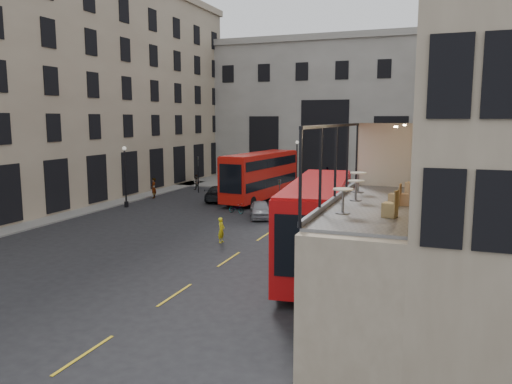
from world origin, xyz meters
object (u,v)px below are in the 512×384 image
(cafe_table_far, at_px, (358,179))
(cafe_chair_a, at_px, (390,209))
(street_lamp_b, at_px, (297,168))
(cafe_table_near, at_px, (343,197))
(pedestrian_e, at_px, (154,188))
(bicycle, at_px, (236,208))
(pedestrian_b, at_px, (284,177))
(car_c, at_px, (219,193))
(traffic_light_near, at_px, (279,201))
(pedestrian_d, at_px, (387,182))
(traffic_light_far, at_px, (198,170))
(pedestrian_a, at_px, (197,182))
(pedestrian_c, at_px, (327,175))
(street_lamp_a, at_px, (125,180))
(car_a, at_px, (260,209))
(cafe_chair_b, at_px, (404,199))
(cyclist, at_px, (221,230))
(car_b, at_px, (288,187))
(bus_far, at_px, (261,174))
(bus_near, at_px, (318,221))
(cafe_chair_d, at_px, (412,188))
(cafe_table_mid, at_px, (356,187))
(cafe_chair_c, at_px, (395,199))

(cafe_table_far, height_order, cafe_chair_a, cafe_chair_a)
(street_lamp_b, xyz_separation_m, cafe_table_near, (11.74, -36.34, 2.76))
(pedestrian_e, relative_size, cafe_table_far, 2.32)
(bicycle, height_order, pedestrian_e, pedestrian_e)
(pedestrian_b, bearing_deg, car_c, -165.89)
(cafe_table_near, distance_m, cafe_table_far, 5.02)
(traffic_light_near, relative_size, pedestrian_d, 2.28)
(traffic_light_far, height_order, pedestrian_e, traffic_light_far)
(pedestrian_a, relative_size, pedestrian_c, 0.85)
(street_lamp_a, distance_m, car_a, 12.79)
(pedestrian_e, bearing_deg, cafe_chair_b, 25.53)
(cyclist, height_order, cafe_table_far, cafe_table_far)
(bicycle, height_order, cyclist, cyclist)
(car_b, height_order, car_c, car_b)
(car_b, relative_size, pedestrian_c, 2.31)
(bus_far, xyz_separation_m, cafe_chair_b, (14.66, -25.46, 2.30))
(traffic_light_near, relative_size, car_b, 0.84)
(cafe_chair_a, bearing_deg, bus_far, 117.31)
(cyclist, relative_size, pedestrian_b, 0.97)
(car_c, relative_size, pedestrian_c, 2.51)
(pedestrian_c, xyz_separation_m, cafe_table_near, (9.60, -42.24, 4.16))
(traffic_light_near, xyz_separation_m, bus_near, (4.04, -6.30, 0.17))
(street_lamp_b, bearing_deg, bicycle, -93.06)
(traffic_light_near, xyz_separation_m, pedestrian_d, (4.37, 25.07, -1.59))
(traffic_light_far, xyz_separation_m, pedestrian_c, (11.14, 11.90, -1.44))
(pedestrian_b, bearing_deg, street_lamp_b, -120.77)
(car_a, height_order, cafe_chair_a, cafe_chair_a)
(street_lamp_b, xyz_separation_m, cyclist, (2.05, -24.67, -1.60))
(bus_near, relative_size, cyclist, 7.41)
(traffic_light_far, bearing_deg, car_b, 13.61)
(traffic_light_near, xyz_separation_m, cafe_table_near, (6.74, -14.34, 2.72))
(pedestrian_d, height_order, cafe_chair_d, cafe_chair_d)
(pedestrian_c, bearing_deg, car_c, 35.65)
(pedestrian_a, bearing_deg, cafe_chair_d, -41.03)
(street_lamp_b, bearing_deg, cafe_chair_b, -68.31)
(cyclist, xyz_separation_m, cafe_table_near, (9.69, -11.66, 4.35))
(cafe_chair_a, bearing_deg, cyclist, 133.64)
(car_b, xyz_separation_m, cyclist, (1.92, -20.88, 0.05))
(bus_near, relative_size, car_b, 2.60)
(cafe_table_near, bearing_deg, cafe_table_mid, 90.40)
(cafe_chair_b, bearing_deg, street_lamp_b, 111.69)
(cafe_table_far, relative_size, cafe_chair_d, 0.88)
(pedestrian_a, height_order, cafe_table_near, cafe_table_near)
(cafe_chair_c, bearing_deg, pedestrian_d, 95.90)
(traffic_light_far, relative_size, cafe_table_near, 4.58)
(cyclist, distance_m, pedestrian_e, 19.31)
(bus_near, xyz_separation_m, bicycle, (-9.86, 12.97, -2.19))
(bus_near, height_order, pedestrian_d, bus_near)
(car_c, height_order, cafe_chair_b, cafe_chair_b)
(pedestrian_c, xyz_separation_m, cafe_chair_d, (11.53, -37.13, 3.91))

